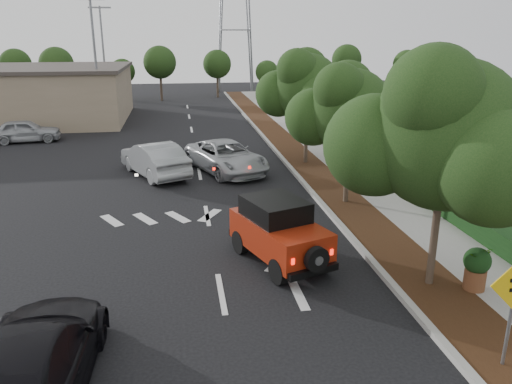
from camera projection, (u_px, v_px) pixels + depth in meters
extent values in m
plane|color=black|center=(221.00, 293.00, 13.18)|extent=(120.00, 120.00, 0.00)
cube|color=#9E9B93|center=(291.00, 168.00, 25.14)|extent=(0.20, 70.00, 0.15)
cube|color=black|center=(310.00, 168.00, 25.29)|extent=(1.80, 70.00, 0.12)
cube|color=gray|center=(346.00, 167.00, 25.57)|extent=(2.00, 70.00, 0.12)
cube|color=black|center=(373.00, 159.00, 25.68)|extent=(0.80, 70.00, 0.80)
cylinder|color=black|center=(241.00, 242.00, 15.52)|extent=(0.49, 0.78, 0.73)
cylinder|color=black|center=(280.00, 234.00, 16.18)|extent=(0.49, 0.78, 0.73)
cylinder|color=black|center=(279.00, 271.00, 13.60)|extent=(0.49, 0.78, 0.73)
cylinder|color=black|center=(321.00, 260.00, 14.25)|extent=(0.49, 0.78, 0.73)
cube|color=#9B230E|center=(280.00, 235.00, 14.74)|extent=(2.69, 3.74, 0.91)
cube|color=black|center=(275.00, 209.00, 14.74)|extent=(2.06, 2.26, 0.59)
cube|color=#9B230E|center=(259.00, 224.00, 15.83)|extent=(1.68, 1.38, 0.75)
cube|color=black|center=(313.00, 272.00, 13.38)|extent=(1.53, 0.68, 0.20)
cylinder|color=black|center=(317.00, 259.00, 13.15)|extent=(0.72, 0.42, 0.70)
cube|color=#FF190C|center=(293.00, 262.00, 13.02)|extent=(0.10, 0.07, 0.16)
cube|color=#FF190C|center=(332.00, 252.00, 13.59)|extent=(0.10, 0.07, 0.16)
imported|color=#A2A5A9|center=(226.00, 157.00, 24.66)|extent=(4.32, 5.96, 1.51)
imported|color=black|center=(31.00, 364.00, 9.16)|extent=(2.32, 5.35, 1.53)
imported|color=#999CA0|center=(154.00, 159.00, 23.98)|extent=(3.61, 5.20, 1.63)
imported|color=#A0A3A7|center=(25.00, 131.00, 31.47)|extent=(4.43, 2.28, 1.44)
cylinder|color=slate|center=(510.00, 317.00, 9.85)|extent=(0.07, 0.07, 2.18)
cylinder|color=brown|center=(475.00, 279.00, 13.10)|extent=(0.57, 0.57, 0.56)
sphere|color=black|center=(477.00, 261.00, 12.94)|extent=(0.70, 0.70, 0.70)
imported|color=black|center=(478.00, 258.00, 12.92)|extent=(0.60, 0.52, 0.66)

